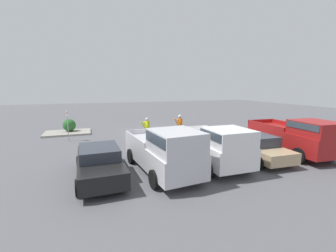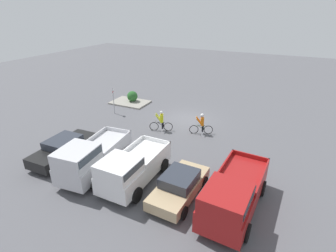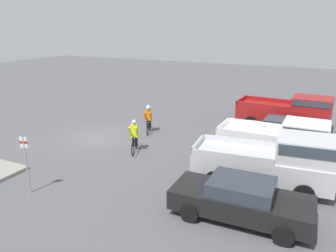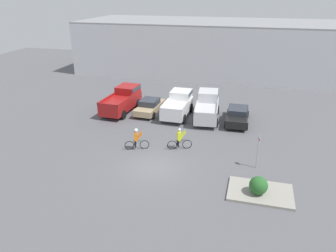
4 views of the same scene
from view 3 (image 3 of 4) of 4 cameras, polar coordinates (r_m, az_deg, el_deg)
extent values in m
plane|color=#56565B|center=(19.92, -11.98, -1.80)|extent=(80.00, 80.00, 0.00)
cube|color=maroon|center=(21.91, 19.31, 1.85)|extent=(2.39, 5.63, 1.08)
cube|color=maroon|center=(21.51, 23.88, 3.58)|extent=(2.03, 2.31, 0.75)
cube|color=#333D47|center=(21.47, 23.93, 4.01)|extent=(2.09, 2.14, 0.33)
cube|color=maroon|center=(22.91, 17.23, 4.41)|extent=(0.27, 3.31, 0.25)
cube|color=maroon|center=(21.00, 16.04, 3.39)|extent=(0.27, 3.31, 0.25)
cube|color=maroon|center=(22.34, 12.62, 4.46)|extent=(2.08, 0.20, 0.25)
cylinder|color=black|center=(22.84, 23.87, 0.64)|extent=(0.27, 0.85, 0.84)
cylinder|color=black|center=(20.85, 23.25, -0.78)|extent=(0.27, 0.85, 0.84)
cylinder|color=black|center=(23.34, 15.55, 1.84)|extent=(0.27, 0.85, 0.84)
cylinder|color=black|center=(21.40, 14.18, 0.56)|extent=(0.27, 0.85, 0.84)
cube|color=tan|center=(19.29, 19.22, -1.25)|extent=(1.97, 4.30, 0.58)
cube|color=#2D333D|center=(19.13, 19.39, 0.35)|extent=(1.69, 1.97, 0.54)
cylinder|color=black|center=(20.08, 23.38, -1.74)|extent=(0.21, 0.67, 0.66)
cylinder|color=black|center=(18.39, 22.80, -3.35)|extent=(0.21, 0.67, 0.66)
cylinder|color=black|center=(20.43, 15.87, -0.64)|extent=(0.21, 0.67, 0.66)
cylinder|color=black|center=(18.77, 14.63, -2.11)|extent=(0.21, 0.67, 0.66)
cube|color=white|center=(16.58, 17.46, -2.95)|extent=(2.07, 4.96, 0.99)
cube|color=white|center=(16.18, 22.91, -0.75)|extent=(1.89, 1.99, 0.77)
cube|color=#333D47|center=(16.13, 22.97, -0.18)|extent=(1.95, 1.84, 0.34)
cube|color=white|center=(17.46, 14.99, 0.42)|extent=(0.10, 2.97, 0.25)
cube|color=white|center=(15.63, 13.51, -1.44)|extent=(0.10, 2.97, 0.25)
cube|color=white|center=(16.87, 9.52, 0.19)|extent=(2.03, 0.10, 0.25)
cylinder|color=black|center=(17.56, 22.81, -3.98)|extent=(0.23, 0.85, 0.85)
cylinder|color=black|center=(15.66, 22.24, -6.44)|extent=(0.23, 0.85, 0.85)
cylinder|color=black|center=(17.93, 13.06, -2.60)|extent=(0.23, 0.85, 0.85)
cylinder|color=black|center=(16.07, 11.32, -4.83)|extent=(0.23, 0.85, 0.85)
cube|color=silver|center=(14.00, 15.79, -6.70)|extent=(2.50, 5.58, 1.00)
cube|color=silver|center=(13.66, 22.92, -3.73)|extent=(2.03, 2.33, 0.91)
cube|color=#333D47|center=(13.59, 23.02, -2.93)|extent=(2.07, 2.17, 0.40)
cube|color=silver|center=(14.75, 12.14, -2.56)|extent=(0.39, 3.24, 0.25)
cube|color=silver|center=(12.98, 10.86, -5.26)|extent=(0.39, 3.24, 0.25)
cube|color=silver|center=(14.16, 5.20, -3.08)|extent=(1.99, 0.27, 0.25)
cylinder|color=black|center=(15.10, 22.39, -7.49)|extent=(0.29, 0.79, 0.78)
cylinder|color=black|center=(13.31, 22.56, -10.93)|extent=(0.29, 0.79, 0.78)
cylinder|color=black|center=(15.26, 9.69, -6.10)|extent=(0.29, 0.79, 0.78)
cylinder|color=black|center=(13.49, 8.04, -9.28)|extent=(0.29, 0.79, 0.78)
cube|color=black|center=(11.65, 12.52, -12.86)|extent=(1.92, 4.74, 0.68)
cube|color=#2D333D|center=(11.37, 12.71, -10.33)|extent=(1.68, 2.15, 0.48)
cylinder|color=black|center=(12.44, 20.31, -13.05)|extent=(0.19, 0.65, 0.65)
cylinder|color=black|center=(10.89, 19.42, -17.64)|extent=(0.19, 0.65, 0.65)
cylinder|color=black|center=(12.88, 6.69, -10.91)|extent=(0.19, 0.65, 0.65)
cylinder|color=black|center=(11.39, 3.74, -14.90)|extent=(0.19, 0.65, 0.65)
torus|color=black|center=(16.75, -6.14, -3.95)|extent=(0.70, 0.33, 0.74)
torus|color=black|center=(17.81, -5.55, -2.62)|extent=(0.70, 0.33, 0.74)
cylinder|color=black|center=(17.22, -5.85, -2.70)|extent=(0.56, 0.26, 0.39)
cylinder|color=black|center=(17.15, -5.87, -2.05)|extent=(0.60, 0.27, 0.04)
cylinder|color=black|center=(17.40, -5.75, -2.47)|extent=(0.05, 0.05, 0.36)
cylinder|color=black|center=(16.74, -6.11, -2.45)|extent=(0.20, 0.43, 0.02)
cylinder|color=black|center=(17.32, -5.49, -2.71)|extent=(0.16, 0.16, 0.55)
cylinder|color=black|center=(17.35, -6.08, -2.70)|extent=(0.16, 0.16, 0.55)
cube|color=yellow|center=(17.09, -5.88, -0.86)|extent=(0.36, 0.42, 0.66)
cylinder|color=yellow|center=(16.84, -5.43, -1.11)|extent=(0.55, 0.30, 0.72)
cylinder|color=yellow|center=(16.90, -6.57, -1.08)|extent=(0.55, 0.30, 0.72)
sphere|color=tan|center=(16.93, -5.94, 0.53)|extent=(0.22, 0.22, 0.22)
sphere|color=silver|center=(16.91, -5.95, 0.71)|extent=(0.24, 0.24, 0.24)
torus|color=black|center=(19.69, -3.58, -0.63)|extent=(0.69, 0.32, 0.72)
torus|color=black|center=(20.77, -3.21, 0.33)|extent=(0.69, 0.32, 0.72)
cylinder|color=#2D5133|center=(20.18, -3.40, 0.34)|extent=(0.56, 0.26, 0.38)
cylinder|color=#2D5133|center=(20.12, -3.41, 0.89)|extent=(0.59, 0.27, 0.04)
cylinder|color=#2D5133|center=(20.37, -3.33, 0.50)|extent=(0.05, 0.05, 0.35)
cylinder|color=#2D5133|center=(19.71, -3.55, 0.61)|extent=(0.20, 0.43, 0.02)
cylinder|color=black|center=(20.29, -3.11, 0.32)|extent=(0.16, 0.16, 0.54)
cylinder|color=black|center=(20.31, -3.61, 0.32)|extent=(0.16, 0.16, 0.54)
cube|color=orange|center=(20.08, -3.41, 1.86)|extent=(0.36, 0.42, 0.63)
cylinder|color=orange|center=(19.85, -2.99, 1.68)|extent=(0.55, 0.29, 0.68)
cylinder|color=orange|center=(19.89, -3.97, 1.70)|extent=(0.55, 0.29, 0.68)
sphere|color=tan|center=(19.94, -3.44, 3.06)|extent=(0.26, 0.26, 0.26)
sphere|color=silver|center=(19.93, -3.44, 3.24)|extent=(0.28, 0.28, 0.28)
cylinder|color=#9E9EA3|center=(13.84, -23.42, -6.12)|extent=(0.06, 0.06, 2.44)
cube|color=white|center=(13.53, -23.87, -2.62)|extent=(0.12, 0.29, 0.45)
cube|color=red|center=(13.53, -23.87, -2.62)|extent=(0.12, 0.29, 0.10)
camera|label=1|loc=(12.65, 63.60, -3.32)|focal=24.00mm
camera|label=2|loc=(24.33, 49.23, 18.35)|focal=28.00mm
camera|label=4|loc=(31.91, -51.36, 19.97)|focal=35.00mm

